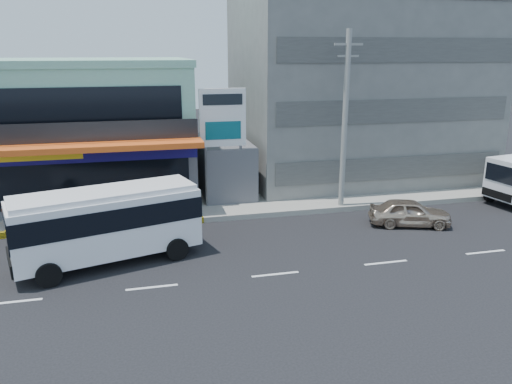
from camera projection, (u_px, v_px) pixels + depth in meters
ground at (275, 274)px, 20.57m from camera, size 120.00×120.00×0.00m
sidewalk at (312, 198)px, 30.53m from camera, size 70.00×5.00×0.30m
shop_building at (90, 133)px, 30.70m from camera, size 12.40×11.70×8.00m
concrete_building at (356, 78)px, 34.91m from camera, size 16.00×12.00×14.00m
gap_structure at (224, 168)px, 31.30m from camera, size 3.00×6.00×3.50m
satellite_dish at (226, 142)px, 29.86m from camera, size 1.50×1.50×0.15m
billboard at (223, 124)px, 27.70m from camera, size 2.60×0.18×6.90m
utility_pole_near at (345, 121)px, 27.42m from camera, size 1.60×0.30×10.00m
minibus at (107, 220)px, 21.25m from camera, size 8.15×4.52×3.25m
sedan at (410, 212)px, 26.12m from camera, size 4.48×2.89×1.42m
motorcycle_rider at (168, 224)px, 24.56m from camera, size 1.59×0.80×1.94m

